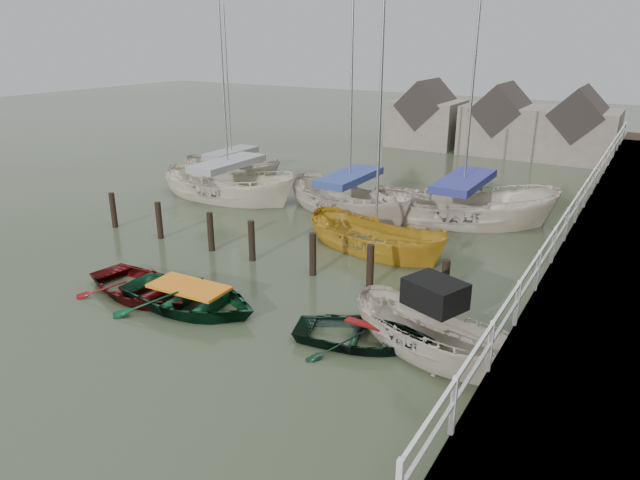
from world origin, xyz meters
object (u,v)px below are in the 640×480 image
Objects in this scene: sailboat_c at (375,249)px; motorboat at (428,350)px; sailboat_e at (232,178)px; rowboat_dkgreen at (364,343)px; sailboat_b at (349,211)px; sailboat_d at (461,221)px; rowboat_green at (191,308)px; sailboat_a at (229,197)px; rowboat_red at (142,296)px.

motorboat is at bearing -131.55° from sailboat_c.
rowboat_dkgreen is at bearing -134.03° from sailboat_e.
sailboat_b is 4.49m from sailboat_c.
sailboat_b is at bearing 83.96° from sailboat_d.
sailboat_d is at bearing 34.20° from motorboat.
rowboat_green is 10.22m from sailboat_b.
sailboat_e reaches higher than rowboat_dkgreen.
rowboat_green is at bearing 172.57° from sailboat_c.
sailboat_d is (10.34, 2.09, -0.00)m from sailboat_a.
motorboat is at bearing -95.85° from rowboat_dkgreen.
sailboat_e is at bearing 64.53° from sailboat_d.
rowboat_red is 1.78m from rowboat_green.
sailboat_c is at bearing -22.44° from rowboat_red.
rowboat_dkgreen is 14.20m from sailboat_a.
sailboat_a is at bearing 34.70° from rowboat_dkgreen.
rowboat_red is at bearing -169.29° from sailboat_b.
sailboat_c is (4.20, 6.94, 0.01)m from rowboat_red.
rowboat_red is 0.80× the size of motorboat.
sailboat_b reaches higher than rowboat_dkgreen.
sailboat_a reaches higher than rowboat_red.
motorboat is at bearing -130.21° from sailboat_e.
rowboat_red reaches higher than rowboat_dkgreen.
sailboat_c is (2.90, -3.43, -0.05)m from sailboat_b.
rowboat_green is 7.20m from sailboat_c.
sailboat_d is at bearing -56.99° from sailboat_b.
motorboat is at bearing 172.72° from sailboat_d.
sailboat_c is at bearing 56.53° from motorboat.
rowboat_red is at bearing 79.59° from rowboat_dkgreen.
sailboat_a reaches higher than rowboat_dkgreen.
sailboat_a reaches higher than rowboat_green.
sailboat_d is at bearing -80.86° from sailboat_a.
motorboat is (8.34, 1.28, 0.09)m from rowboat_red.
motorboat is 11.49m from sailboat_b.
rowboat_green is at bearing 80.61° from rowboat_dkgreen.
rowboat_dkgreen is 0.30× the size of sailboat_d.
sailboat_a is 10.55m from sailboat_d.
sailboat_a is at bearing 31.23° from rowboat_green.
rowboat_green is 0.45× the size of sailboat_c.
sailboat_e is at bearing 35.00° from sailboat_a.
rowboat_green is 0.89× the size of motorboat.
sailboat_c reaches higher than rowboat_green.
sailboat_c is at bearing -22.55° from rowboat_green.
sailboat_b is 1.06× the size of sailboat_d.
sailboat_d reaches higher than sailboat_c.
motorboat is 0.43× the size of sailboat_a.
sailboat_b is (-0.47, 10.21, 0.06)m from rowboat_green.
sailboat_b is at bearing 1.58° from rowboat_red.
rowboat_red is 0.41× the size of sailboat_c.
motorboat is 0.51× the size of sailboat_c.
sailboat_d is (-2.55, 10.30, -0.03)m from motorboat.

